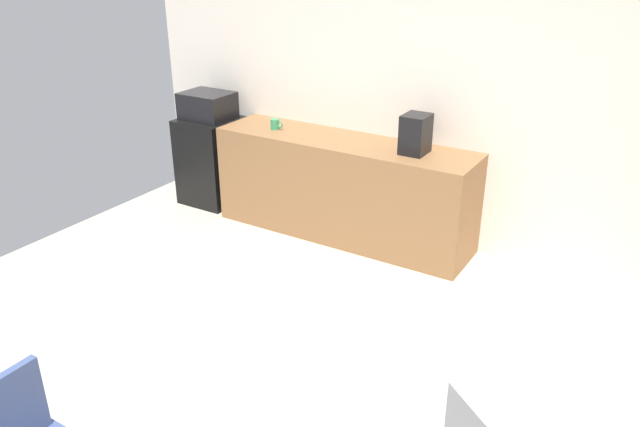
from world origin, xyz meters
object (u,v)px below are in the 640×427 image
(microwave, at_px, (208,106))
(coffee_maker, at_px, (416,134))
(mug_white, at_px, (275,124))
(mini_fridge, at_px, (212,160))

(microwave, distance_m, coffee_maker, 2.20)
(microwave, distance_m, mug_white, 0.84)
(mini_fridge, bearing_deg, coffee_maker, 0.00)
(microwave, height_order, coffee_maker, coffee_maker)
(mini_fridge, height_order, microwave, microwave)
(mini_fridge, bearing_deg, mug_white, -2.72)
(mini_fridge, relative_size, mug_white, 6.72)
(microwave, bearing_deg, mug_white, -2.72)
(mini_fridge, distance_m, mug_white, 0.98)
(mug_white, bearing_deg, coffee_maker, 1.68)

